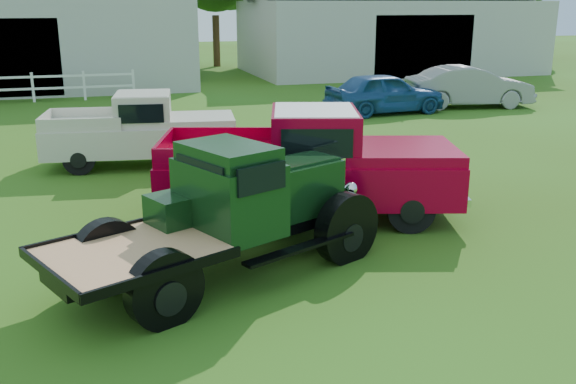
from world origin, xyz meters
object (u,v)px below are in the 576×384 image
object	(u,v)px
vintage_flatbed	(224,212)
white_pickup	(141,130)
misc_car_grey	(469,87)
red_pickup	(308,163)
misc_car_blue	(385,93)

from	to	relation	value
vintage_flatbed	white_pickup	size ratio (longest dim) A/B	1.04
vintage_flatbed	misc_car_grey	xyz separation A→B (m)	(12.22, 13.09, -0.20)
red_pickup	misc_car_grey	world-z (taller)	red_pickup
vintage_flatbed	misc_car_blue	size ratio (longest dim) A/B	1.13
vintage_flatbed	white_pickup	bearing A→B (deg)	70.74
vintage_flatbed	misc_car_blue	xyz separation A→B (m)	(8.44, 12.66, -0.24)
misc_car_blue	misc_car_grey	bearing A→B (deg)	-87.49
white_pickup	red_pickup	bearing A→B (deg)	-54.07
red_pickup	misc_car_blue	world-z (taller)	red_pickup
white_pickup	misc_car_grey	size ratio (longest dim) A/B	1.01
misc_car_grey	misc_car_blue	bearing A→B (deg)	106.43
vintage_flatbed	white_pickup	distance (m)	7.31
red_pickup	misc_car_blue	bearing A→B (deg)	74.68
vintage_flatbed	red_pickup	xyz separation A→B (m)	(2.04, 2.25, 0.05)
misc_car_blue	red_pickup	bearing A→B (deg)	144.29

